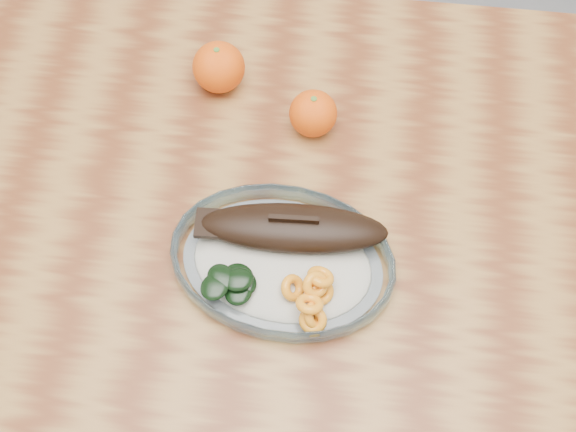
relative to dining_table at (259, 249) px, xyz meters
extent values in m
plane|color=slate|center=(0.00, 0.00, -0.65)|extent=(3.00, 3.00, 0.00)
cube|color=brown|center=(0.00, 0.00, 0.08)|extent=(1.20, 0.80, 0.04)
cylinder|color=brown|center=(-0.54, 0.34, -0.30)|extent=(0.06, 0.06, 0.71)
cylinder|color=brown|center=(0.54, 0.34, -0.30)|extent=(0.06, 0.06, 0.71)
ellipsoid|color=white|center=(0.04, -0.07, 0.10)|extent=(0.53, 0.41, 0.01)
torus|color=#85B4CE|center=(0.04, -0.07, 0.11)|extent=(0.55, 0.55, 0.03)
ellipsoid|color=beige|center=(0.04, -0.07, 0.12)|extent=(0.47, 0.35, 0.02)
ellipsoid|color=black|center=(0.05, -0.03, 0.15)|extent=(0.23, 0.08, 0.04)
ellipsoid|color=black|center=(0.05, -0.03, 0.14)|extent=(0.20, 0.06, 0.02)
cube|color=black|center=(-0.05, -0.04, 0.15)|extent=(0.04, 0.04, 0.01)
cube|color=black|center=(0.05, -0.03, 0.17)|extent=(0.06, 0.01, 0.02)
torus|color=orange|center=(0.06, -0.10, 0.14)|extent=(0.04, 0.04, 0.03)
torus|color=orange|center=(0.09, -0.11, 0.14)|extent=(0.04, 0.04, 0.04)
torus|color=orange|center=(0.09, -0.14, 0.14)|extent=(0.03, 0.04, 0.03)
torus|color=orange|center=(0.09, -0.14, 0.14)|extent=(0.04, 0.04, 0.03)
torus|color=orange|center=(0.09, -0.09, 0.15)|extent=(0.05, 0.04, 0.03)
torus|color=orange|center=(0.08, -0.10, 0.15)|extent=(0.05, 0.05, 0.03)
torus|color=orange|center=(0.08, -0.13, 0.15)|extent=(0.04, 0.04, 0.03)
ellipsoid|color=black|center=(-0.01, -0.10, 0.14)|extent=(0.05, 0.05, 0.01)
ellipsoid|color=black|center=(0.00, -0.12, 0.14)|extent=(0.04, 0.04, 0.01)
ellipsoid|color=black|center=(0.00, -0.10, 0.14)|extent=(0.05, 0.05, 0.01)
ellipsoid|color=black|center=(-0.01, -0.11, 0.15)|extent=(0.04, 0.04, 0.01)
ellipsoid|color=black|center=(-0.03, -0.10, 0.15)|extent=(0.05, 0.05, 0.01)
ellipsoid|color=black|center=(-0.03, -0.12, 0.15)|extent=(0.04, 0.05, 0.01)
sphere|color=#DD3A04|center=(-0.08, 0.21, 0.14)|extent=(0.07, 0.07, 0.07)
sphere|color=#DD3A04|center=(0.06, 0.15, 0.13)|extent=(0.06, 0.06, 0.06)
camera|label=1|loc=(0.09, -0.43, 0.91)|focal=45.00mm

